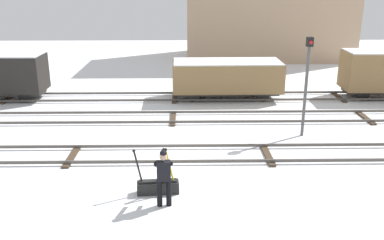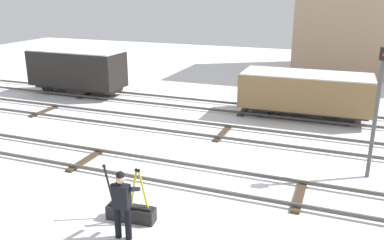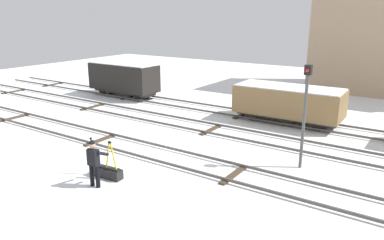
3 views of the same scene
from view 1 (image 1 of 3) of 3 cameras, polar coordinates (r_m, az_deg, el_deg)
The scene contains 8 objects.
ground_plane at distance 15.48m, azimuth -2.92°, elevation -4.89°, with size 60.00×60.00×0.00m, color white.
track_main_line at distance 15.44m, azimuth -2.93°, elevation -4.53°, with size 44.00×1.94×0.18m.
track_siding_near at distance 19.41m, azimuth -2.55°, elevation 0.37°, with size 44.00×1.94×0.18m.
track_siding_far at distance 22.78m, azimuth -2.33°, elevation 3.12°, with size 44.00×1.94×0.18m.
switch_lever_frame at distance 12.92m, azimuth -4.57°, elevation -8.68°, with size 1.34×0.47×1.44m.
rail_worker at distance 11.94m, azimuth -3.79°, elevation -7.27°, with size 0.57×0.66×1.70m.
signal_post at distance 17.37m, azimuth 15.04°, elevation 5.53°, with size 0.24×0.32×3.99m.
freight_car_far_end at distance 22.62m, azimuth 4.65°, elevation 5.78°, with size 5.69×2.37×2.01m.
Camera 1 is at (0.53, -14.20, 6.13)m, focal length 40.03 mm.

